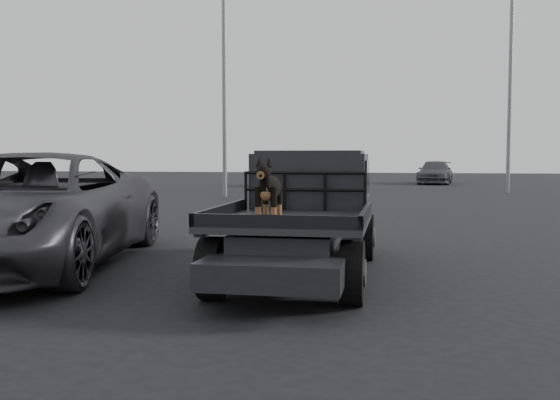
% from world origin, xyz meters
% --- Properties ---
extents(ground, '(120.00, 120.00, 0.00)m').
position_xyz_m(ground, '(0.00, 0.00, 0.00)').
color(ground, black).
rests_on(ground, ground).
extents(flatbed_ute, '(2.00, 5.40, 0.92)m').
position_xyz_m(flatbed_ute, '(0.12, 1.94, 0.46)').
color(flatbed_ute, black).
rests_on(flatbed_ute, ground).
extents(ute_cab, '(1.72, 1.30, 0.88)m').
position_xyz_m(ute_cab, '(0.12, 2.89, 1.36)').
color(ute_cab, black).
rests_on(ute_cab, flatbed_ute).
extents(headache_rack, '(1.80, 0.08, 0.55)m').
position_xyz_m(headache_rack, '(0.12, 2.14, 1.20)').
color(headache_rack, black).
rests_on(headache_rack, flatbed_ute).
extents(dog, '(0.32, 0.60, 0.74)m').
position_xyz_m(dog, '(0.00, 0.11, 1.29)').
color(dog, black).
rests_on(dog, flatbed_ute).
extents(parked_suv, '(3.99, 6.80, 1.78)m').
position_xyz_m(parked_suv, '(-4.17, 1.89, 0.89)').
color(parked_suv, '#333238').
rests_on(parked_suv, ground).
extents(distant_car_a, '(2.66, 4.90, 1.53)m').
position_xyz_m(distant_car_a, '(-3.82, 28.96, 0.77)').
color(distant_car_a, '#47484C').
rests_on(distant_car_a, ground).
extents(distant_car_b, '(2.61, 5.08, 1.41)m').
position_xyz_m(distant_car_b, '(3.91, 33.48, 0.71)').
color(distant_car_b, '#424247').
rests_on(distant_car_b, ground).
extents(floodlight_near, '(1.08, 0.28, 14.45)m').
position_xyz_m(floodlight_near, '(-5.72, 18.85, 7.83)').
color(floodlight_near, slate).
rests_on(floodlight_near, ground).
extents(floodlight_mid, '(1.08, 0.28, 14.51)m').
position_xyz_m(floodlight_mid, '(6.65, 23.93, 7.86)').
color(floodlight_mid, slate).
rests_on(floodlight_mid, ground).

